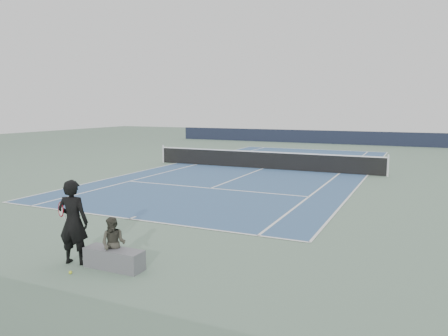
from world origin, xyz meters
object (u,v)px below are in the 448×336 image
at_px(tennis_player, 73,222).
at_px(tennis_net, 263,160).
at_px(tennis_ball, 70,272).
at_px(spectator_bench, 114,251).

bearing_deg(tennis_player, tennis_net, 94.47).
distance_m(tennis_ball, spectator_bench, 0.94).
bearing_deg(spectator_bench, tennis_player, -173.17).
relative_size(tennis_player, spectator_bench, 1.34).
height_order(tennis_net, spectator_bench, spectator_bench).
xyz_separation_m(tennis_net, tennis_ball, (1.57, -15.94, -0.47)).
height_order(tennis_player, spectator_bench, tennis_player).
bearing_deg(spectator_bench, tennis_net, 98.08).
relative_size(tennis_ball, spectator_bench, 0.05).
bearing_deg(tennis_player, tennis_ball, -54.83).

